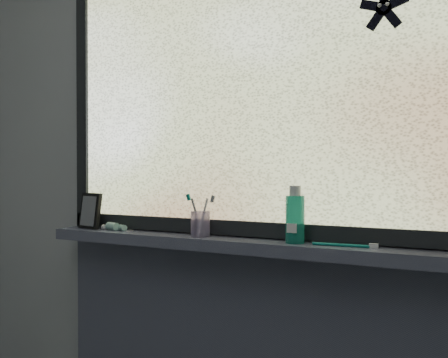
% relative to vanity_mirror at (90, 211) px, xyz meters
% --- Properties ---
extents(wall_back, '(3.00, 0.01, 2.50)m').
position_rel_vanity_mirror_xyz_m(wall_back, '(0.70, 0.08, 0.16)').
color(wall_back, '#9EA3A8').
rests_on(wall_back, ground).
extents(windowsill, '(1.62, 0.14, 0.04)m').
position_rel_vanity_mirror_xyz_m(windowsill, '(0.70, 0.00, -0.09)').
color(windowsill, '#484B60').
rests_on(windowsill, wall_back).
extents(window_pane, '(1.50, 0.01, 1.00)m').
position_rel_vanity_mirror_xyz_m(window_pane, '(0.70, 0.05, 0.44)').
color(window_pane, silver).
rests_on(window_pane, wall_back).
extents(frame_bottom, '(1.60, 0.03, 0.05)m').
position_rel_vanity_mirror_xyz_m(frame_bottom, '(0.70, 0.05, -0.04)').
color(frame_bottom, black).
rests_on(frame_bottom, windowsill).
extents(frame_left, '(0.05, 0.03, 1.10)m').
position_rel_vanity_mirror_xyz_m(frame_left, '(-0.08, 0.05, 0.44)').
color(frame_left, black).
rests_on(frame_left, wall_back).
extents(starfish_sticker, '(0.15, 0.02, 0.15)m').
position_rel_vanity_mirror_xyz_m(starfish_sticker, '(1.10, 0.04, 0.63)').
color(starfish_sticker, black).
rests_on(starfish_sticker, window_pane).
extents(vanity_mirror, '(0.12, 0.08, 0.14)m').
position_rel_vanity_mirror_xyz_m(vanity_mirror, '(0.00, 0.00, 0.00)').
color(vanity_mirror, black).
rests_on(vanity_mirror, windowsill).
extents(toothpaste_tube, '(0.17, 0.09, 0.03)m').
position_rel_vanity_mirror_xyz_m(toothpaste_tube, '(0.13, -0.00, -0.05)').
color(toothpaste_tube, silver).
rests_on(toothpaste_tube, windowsill).
extents(toothbrush_cup, '(0.08, 0.08, 0.09)m').
position_rel_vanity_mirror_xyz_m(toothbrush_cup, '(0.50, -0.01, -0.03)').
color(toothbrush_cup, '#B8A6DB').
rests_on(toothbrush_cup, windowsill).
extents(toothbrush_lying, '(0.21, 0.04, 0.01)m').
position_rel_vanity_mirror_xyz_m(toothbrush_lying, '(0.98, -0.01, -0.06)').
color(toothbrush_lying, '#0D7B71').
rests_on(toothbrush_lying, windowsill).
extents(mouthwash_bottle, '(0.07, 0.07, 0.15)m').
position_rel_vanity_mirror_xyz_m(mouthwash_bottle, '(0.84, -0.00, 0.02)').
color(mouthwash_bottle, teal).
rests_on(mouthwash_bottle, windowsill).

